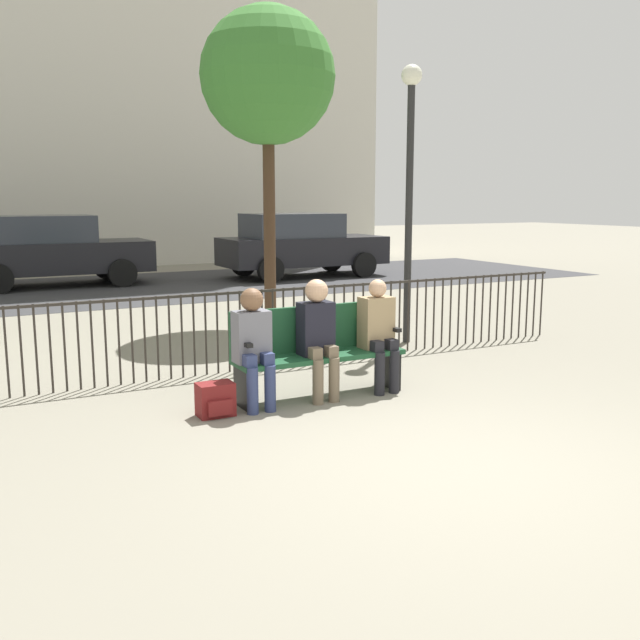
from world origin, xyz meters
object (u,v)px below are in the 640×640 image
Objects in this scene: lamp_post at (410,163)px; parked_car_0 at (300,244)px; seated_person_1 at (318,332)px; tree_1 at (268,78)px; seated_person_2 at (379,329)px; backpack at (216,400)px; park_bench at (316,348)px; parked_car_2 at (51,250)px; seated_person_0 at (254,341)px.

lamp_post reaches higher than parked_car_0.
seated_person_1 is 11.29m from parked_car_0.
tree_1 reaches higher than lamp_post.
lamp_post is 0.90× the size of parked_car_0.
backpack is at bearing -177.93° from seated_person_2.
park_bench is 0.36× the size of tree_1.
seated_person_2 is 0.24× the size of tree_1.
parked_car_0 is (4.11, 10.21, 0.19)m from seated_person_2.
tree_1 reaches higher than parked_car_2.
backpack is at bearing -171.06° from seated_person_0.
seated_person_1 is at bearing -84.43° from parked_car_2.
seated_person_2 is 11.01m from parked_car_0.
parked_car_0 is (4.78, 10.08, 0.35)m from park_bench.
tree_1 is at bearing 72.16° from park_bench.
park_bench is 1.47× the size of seated_person_1.
seated_person_2 is 0.28× the size of parked_car_0.
lamp_post is at bearing -67.24° from tree_1.
seated_person_1 is 0.25× the size of tree_1.
tree_1 is 7.73m from parked_car_2.
lamp_post reaches higher than parked_car_2.
backpack is 0.08× the size of parked_car_0.
tree_1 is at bearing 80.89° from seated_person_2.
seated_person_0 is 0.99× the size of seated_person_2.
parked_car_0 is (4.83, 10.21, 0.15)m from seated_person_1.
lamp_post is (3.14, 1.97, 1.81)m from seated_person_0.
seated_person_0 is 0.70m from seated_person_1.
tree_1 is at bearing 60.39° from backpack.
seated_person_0 is 5.83m from tree_1.
tree_1 reaches higher than seated_person_1.
parked_car_0 reaches higher than seated_person_2.
lamp_post is (2.39, 1.84, 1.98)m from park_bench.
seated_person_2 is at bearing -80.78° from parked_car_2.
seated_person_1 reaches higher than seated_person_2.
seated_person_2 is at bearing -0.18° from seated_person_1.
lamp_post is 9.89m from parked_car_2.
parked_car_2 reaches higher than seated_person_0.
seated_person_2 is (0.72, -0.00, -0.04)m from seated_person_1.
lamp_post is at bearing -68.85° from parked_car_2.
seated_person_2 reaches higher than park_bench.
parked_car_2 is at bearing 99.22° from seated_person_2.
seated_person_0 is at bearing -147.89° from lamp_post.
parked_car_0 is (3.41, 5.81, -3.01)m from tree_1.
seated_person_1 is 1.03× the size of seated_person_2.
seated_person_0 is at bearing -88.01° from parked_car_2.
park_bench is 1.52× the size of seated_person_2.
seated_person_0 is at bearing -170.02° from park_bench.
parked_car_2 is at bearing 89.82° from backpack.
tree_1 reaches higher than seated_person_2.
park_bench is at bearing -142.47° from lamp_post.
seated_person_0 is (-0.74, -0.13, 0.17)m from park_bench.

